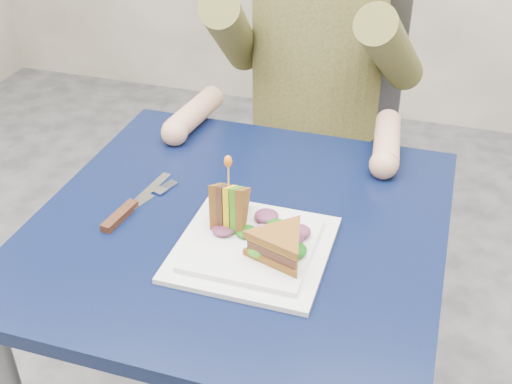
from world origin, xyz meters
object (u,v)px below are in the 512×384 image
(sandwich_flat, at_px, (280,245))
(fork, at_px, (142,203))
(diner, at_px, (318,21))
(sandwich_upright, at_px, (229,206))
(chair, at_px, (319,134))
(plate, at_px, (253,247))
(table, at_px, (240,254))
(knife, at_px, (126,211))

(sandwich_flat, height_order, fork, sandwich_flat)
(diner, relative_size, sandwich_upright, 5.40)
(chair, bearing_deg, plate, -86.27)
(chair, xyz_separation_m, sandwich_flat, (0.11, -0.83, 0.23))
(table, relative_size, sandwich_upright, 5.44)
(table, distance_m, diner, 0.67)
(sandwich_upright, bearing_deg, diner, 89.49)
(plate, distance_m, knife, 0.27)
(table, height_order, knife, knife)
(chair, xyz_separation_m, sandwich_upright, (-0.01, -0.76, 0.24))
(plate, bearing_deg, diner, 94.33)
(diner, relative_size, knife, 3.36)
(sandwich_flat, distance_m, fork, 0.32)
(plate, distance_m, sandwich_upright, 0.09)
(diner, relative_size, sandwich_flat, 4.76)
(sandwich_flat, xyz_separation_m, fork, (-0.30, 0.10, -0.04))
(diner, distance_m, knife, 0.71)
(table, distance_m, sandwich_upright, 0.14)
(table, relative_size, knife, 3.38)
(sandwich_flat, bearing_deg, table, 135.82)
(chair, distance_m, sandwich_upright, 0.80)
(plate, xyz_separation_m, sandwich_upright, (-0.06, 0.04, 0.05))
(plate, xyz_separation_m, sandwich_flat, (0.05, -0.02, 0.04))
(diner, bearing_deg, table, -90.00)
(table, relative_size, fork, 4.30)
(table, height_order, sandwich_upright, sandwich_upright)
(chair, height_order, sandwich_flat, chair)
(diner, distance_m, fork, 0.67)
(diner, distance_m, sandwich_upright, 0.66)
(fork, bearing_deg, chair, 74.96)
(sandwich_flat, bearing_deg, knife, 168.95)
(sandwich_flat, bearing_deg, fork, 161.79)
(table, xyz_separation_m, knife, (-0.21, -0.04, 0.09))
(chair, xyz_separation_m, knife, (-0.21, -0.77, 0.20))
(chair, distance_m, sandwich_flat, 0.87)
(plate, relative_size, fork, 1.49)
(diner, xyz_separation_m, knife, (-0.21, -0.66, -0.18))
(plate, relative_size, sandwich_upright, 1.88)
(chair, bearing_deg, knife, -105.37)
(knife, bearing_deg, chair, 74.63)
(knife, bearing_deg, fork, 68.43)
(table, bearing_deg, fork, -178.68)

